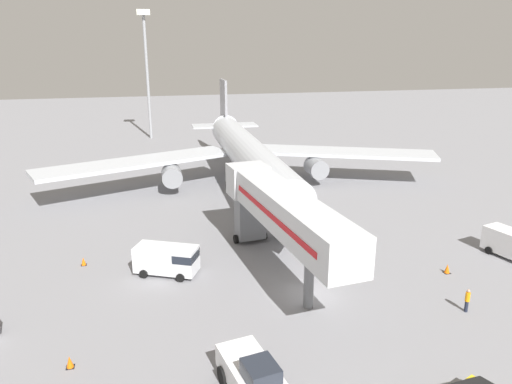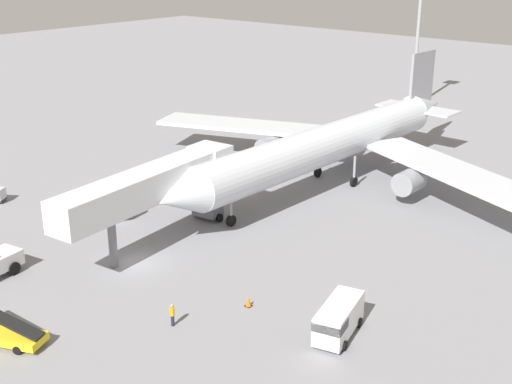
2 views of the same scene
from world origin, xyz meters
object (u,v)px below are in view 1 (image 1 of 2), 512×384
object	(u,v)px
jet_bridge	(278,208)
safety_cone_bravo	(83,261)
airplane_at_gate	(247,154)
service_van_far_center	(168,259)
safety_cone_charlie	(447,269)
ground_crew_worker_foreground	(467,300)
apron_light_mast	(146,50)
safety_cone_alpha	(70,362)

from	to	relation	value
jet_bridge	safety_cone_bravo	distance (m)	16.99
airplane_at_gate	service_van_far_center	world-z (taller)	airplane_at_gate
safety_cone_bravo	safety_cone_charlie	xyz separation A→B (m)	(28.72, -8.44, 0.04)
airplane_at_gate	safety_cone_bravo	xyz separation A→B (m)	(-18.08, -18.27, -4.32)
ground_crew_worker_foreground	apron_light_mast	distance (m)	75.39
apron_light_mast	jet_bridge	bearing A→B (deg)	-82.55
jet_bridge	service_van_far_center	world-z (taller)	jet_bridge
safety_cone_charlie	apron_light_mast	bearing A→B (deg)	108.07
safety_cone_bravo	safety_cone_charlie	distance (m)	29.94
safety_cone_alpha	safety_cone_charlie	xyz separation A→B (m)	(28.14, 5.32, 0.03)
safety_cone_bravo	apron_light_mast	world-z (taller)	apron_light_mast
jet_bridge	safety_cone_bravo	world-z (taller)	jet_bridge
service_van_far_center	ground_crew_worker_foreground	bearing A→B (deg)	-28.40
airplane_at_gate	safety_cone_alpha	size ratio (longest dim) A/B	71.76
service_van_far_center	safety_cone_alpha	world-z (taller)	service_van_far_center
safety_cone_charlie	safety_cone_alpha	bearing A→B (deg)	-169.29
ground_crew_worker_foreground	safety_cone_bravo	xyz separation A→B (m)	(-26.44, 13.90, -0.56)
jet_bridge	ground_crew_worker_foreground	bearing A→B (deg)	-38.97
airplane_at_gate	safety_cone_alpha	bearing A→B (deg)	-118.63
airplane_at_gate	safety_cone_charlie	size ratio (longest dim) A/B	66.75
service_van_far_center	apron_light_mast	bearing A→B (deg)	89.58
ground_crew_worker_foreground	apron_light_mast	bearing A→B (deg)	105.06
airplane_at_gate	ground_crew_worker_foreground	size ratio (longest dim) A/B	30.35
airplane_at_gate	safety_cone_charlie	distance (m)	29.08
airplane_at_gate	jet_bridge	world-z (taller)	airplane_at_gate
airplane_at_gate	safety_cone_charlie	world-z (taller)	airplane_at_gate
airplane_at_gate	service_van_far_center	distance (m)	24.55
apron_light_mast	safety_cone_alpha	bearing A→B (deg)	-95.39
ground_crew_worker_foreground	safety_cone_charlie	xyz separation A→B (m)	(2.29, 5.45, -0.52)
jet_bridge	safety_cone_charlie	size ratio (longest dim) A/B	25.95
safety_cone_alpha	safety_cone_charlie	world-z (taller)	safety_cone_charlie
safety_cone_alpha	apron_light_mast	distance (m)	73.21
ground_crew_worker_foreground	safety_cone_alpha	world-z (taller)	ground_crew_worker_foreground
jet_bridge	safety_cone_bravo	bearing A→B (deg)	162.09
ground_crew_worker_foreground	safety_cone_alpha	distance (m)	25.86
jet_bridge	ground_crew_worker_foreground	size ratio (longest dim) A/B	11.80
service_van_far_center	safety_cone_charlie	distance (m)	22.49
airplane_at_gate	jet_bridge	bearing A→B (deg)	-96.51
service_van_far_center	safety_cone_alpha	distance (m)	12.23
airplane_at_gate	ground_crew_worker_foreground	world-z (taller)	airplane_at_gate
airplane_at_gate	service_van_far_center	size ratio (longest dim) A/B	9.64
ground_crew_worker_foreground	airplane_at_gate	bearing A→B (deg)	104.57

